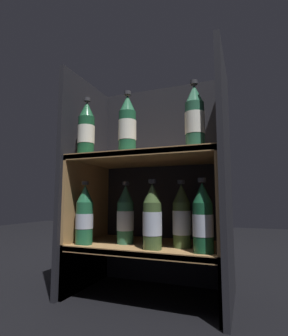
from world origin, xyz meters
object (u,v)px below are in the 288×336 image
object	(u,v)px
bottle_upper_front_0	(86,130)
bottle_lower_front_2	(203,219)
bottle_lower_back_0	(125,216)
bottle_lower_front_1	(152,218)
bottle_upper_front_1	(127,126)
bottle_lower_front_0	(84,216)
bottle_lower_back_1	(182,218)
bottle_upper_front_2	(195,118)

from	to	relation	value
bottle_upper_front_0	bottle_lower_front_2	xyz separation A→B (m)	(0.47, 0.00, -0.35)
bottle_lower_front_2	bottle_lower_back_0	world-z (taller)	same
bottle_lower_front_1	bottle_lower_back_0	bearing A→B (deg)	151.66
bottle_upper_front_0	bottle_upper_front_1	world-z (taller)	same
bottle_lower_front_0	bottle_lower_back_1	size ratio (longest dim) A/B	1.00
bottle_lower_back_0	bottle_lower_front_2	bearing A→B (deg)	-13.46
bottle_lower_front_2	bottle_upper_front_2	bearing A→B (deg)	180.00
bottle_upper_front_2	bottle_lower_front_0	xyz separation A→B (m)	(-0.45, -0.00, -0.35)
bottle_lower_front_0	bottle_lower_front_1	distance (m)	0.29
bottle_upper_front_2	bottle_lower_front_0	size ratio (longest dim) A/B	1.00
bottle_lower_front_0	bottle_lower_back_1	world-z (taller)	same
bottle_upper_front_0	bottle_upper_front_2	world-z (taller)	same
bottle_upper_front_1	bottle_lower_front_2	xyz separation A→B (m)	(0.28, -0.00, -0.35)
bottle_lower_front_2	bottle_upper_front_0	bearing A→B (deg)	180.00
bottle_lower_front_1	bottle_lower_back_0	size ratio (longest dim) A/B	1.00
bottle_lower_front_2	bottle_lower_back_1	size ratio (longest dim) A/B	1.00
bottle_upper_front_2	bottle_lower_front_2	distance (m)	0.36
bottle_lower_front_0	bottle_lower_front_2	bearing A→B (deg)	0.00
bottle_upper_front_2	bottle_lower_back_1	xyz separation A→B (m)	(-0.07, 0.08, -0.36)
bottle_upper_front_0	bottle_lower_back_0	distance (m)	0.39
bottle_lower_front_1	bottle_lower_back_1	size ratio (longest dim) A/B	1.00
bottle_lower_front_2	bottle_lower_front_0	bearing A→B (deg)	180.00
bottle_lower_front_0	bottle_lower_back_0	xyz separation A→B (m)	(0.14, 0.08, -0.00)
bottle_lower_front_1	bottle_lower_back_0	xyz separation A→B (m)	(-0.14, 0.08, 0.00)
bottle_lower_back_1	bottle_lower_front_1	bearing A→B (deg)	-139.29
bottle_upper_front_0	bottle_lower_back_1	size ratio (longest dim) A/B	1.00
bottle_upper_front_2	bottle_lower_back_1	bearing A→B (deg)	132.41
bottle_upper_front_2	bottle_lower_back_0	world-z (taller)	bottle_upper_front_2
bottle_lower_back_0	bottle_lower_front_1	bearing A→B (deg)	-28.34
bottle_lower_back_1	bottle_lower_front_2	bearing A→B (deg)	-40.71
bottle_upper_front_0	bottle_lower_front_0	xyz separation A→B (m)	(0.00, 0.00, -0.35)
bottle_upper_front_2	bottle_lower_front_2	world-z (taller)	bottle_upper_front_2
bottle_lower_front_0	bottle_lower_front_2	world-z (taller)	same
bottle_upper_front_1	bottle_lower_back_0	size ratio (longest dim) A/B	1.00
bottle_lower_front_1	bottle_lower_front_2	xyz separation A→B (m)	(0.18, 0.00, 0.00)
bottle_upper_front_1	bottle_lower_front_0	distance (m)	0.40
bottle_lower_front_2	bottle_lower_back_1	bearing A→B (deg)	139.29
bottle_lower_front_2	bottle_lower_back_0	xyz separation A→B (m)	(-0.33, 0.08, -0.00)
bottle_upper_front_2	bottle_lower_back_1	world-z (taller)	bottle_upper_front_2
bottle_upper_front_0	bottle_upper_front_1	distance (m)	0.19
bottle_lower_front_0	bottle_upper_front_1	bearing A→B (deg)	0.00
bottle_upper_front_2	bottle_upper_front_0	bearing A→B (deg)	-180.00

